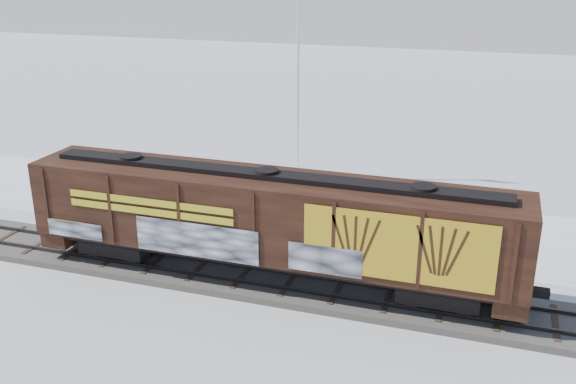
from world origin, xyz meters
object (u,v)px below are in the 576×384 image
(flagpole, at_px, (300,108))
(car_white, at_px, (341,211))
(hopper_railcar, at_px, (267,219))
(car_silver, at_px, (235,203))
(car_dark, at_px, (289,210))

(flagpole, xyz_separation_m, car_white, (4.11, -6.16, -3.63))
(hopper_railcar, height_order, flagpole, flagpole)
(flagpole, height_order, car_silver, flagpole)
(flagpole, xyz_separation_m, car_dark, (1.52, -6.69, -3.69))
(flagpole, distance_m, car_silver, 7.79)
(hopper_railcar, relative_size, car_dark, 4.46)
(hopper_railcar, bearing_deg, car_silver, 122.92)
(flagpole, bearing_deg, car_dark, -77.21)
(car_white, height_order, car_dark, car_white)
(hopper_railcar, height_order, car_silver, hopper_railcar)
(hopper_railcar, height_order, car_white, hopper_railcar)
(hopper_railcar, relative_size, flagpole, 1.69)
(car_white, bearing_deg, car_silver, 120.07)
(hopper_railcar, distance_m, car_dark, 6.97)
(hopper_railcar, distance_m, flagpole, 13.54)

